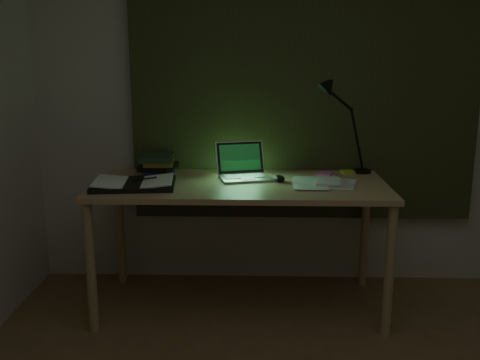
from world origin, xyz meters
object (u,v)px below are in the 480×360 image
Objects in this scene: desk at (241,246)px; book_stack at (159,164)px; open_textbook at (134,183)px; loose_papers at (320,181)px; desk_lamp at (365,129)px; laptop at (245,162)px.

desk is 0.73m from book_stack.
open_textbook reaches higher than loose_papers.
desk_lamp is (0.76, 0.30, 0.66)m from desk.
desk_lamp reaches higher than laptop.
open_textbook is 0.35m from book_stack.
laptop is at bearing 11.75° from open_textbook.
desk is 7.26× the size of book_stack.
open_textbook reaches higher than desk.
desk_lamp is (0.74, 0.20, 0.17)m from laptop.
laptop is 0.73× the size of open_textbook.
laptop is 1.00× the size of loose_papers.
desk_lamp reaches higher than book_stack.
book_stack reaches higher than desk.
loose_papers is at bearing 0.90° from open_textbook.
desk is at bearing -120.70° from laptop.
laptop is 0.56m from book_stack.
desk is 0.61m from loose_papers.
laptop is 0.60× the size of desk_lamp.
desk_lamp is (1.36, 0.40, 0.26)m from open_textbook.
loose_papers is at bearing -12.21° from book_stack.
book_stack is at bearing 173.63° from desk_lamp.
laptop is 1.43× the size of book_stack.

